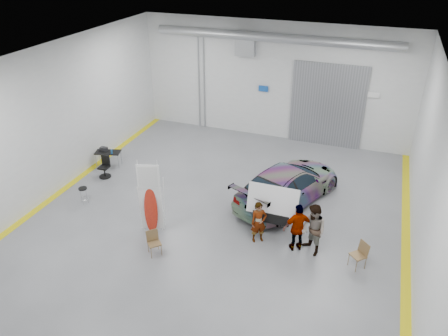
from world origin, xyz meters
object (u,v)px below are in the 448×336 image
(person_c, at_px, (298,228))
(shop_stool, at_px, (84,196))
(person_b, at_px, (313,230))
(work_table, at_px, (107,152))
(surfboard_display, at_px, (149,204))
(person_a, at_px, (259,222))
(folding_chair_far, at_px, (357,260))
(folding_chair_near, at_px, (155,247))
(office_chair, at_px, (105,168))
(sedan_car, at_px, (288,184))

(person_c, xyz_separation_m, shop_stool, (-8.63, -0.07, -0.55))
(person_b, distance_m, work_table, 10.53)
(person_c, relative_size, surfboard_display, 0.62)
(shop_stool, relative_size, work_table, 0.56)
(person_a, bearing_deg, surfboard_display, 157.91)
(person_c, relative_size, folding_chair_far, 1.95)
(folding_chair_near, distance_m, shop_stool, 4.57)
(person_b, xyz_separation_m, folding_chair_near, (-4.96, -1.91, -0.66))
(person_c, xyz_separation_m, work_table, (-9.57, 3.05, -0.18))
(person_a, bearing_deg, office_chair, 130.96)
(office_chair, bearing_deg, surfboard_display, -38.20)
(folding_chair_far, height_order, work_table, work_table)
(person_a, relative_size, folding_chair_near, 1.80)
(person_b, bearing_deg, shop_stool, -136.44)
(folding_chair_near, bearing_deg, person_b, -24.70)
(folding_chair_far, distance_m, shop_stool, 10.67)
(person_c, bearing_deg, folding_chair_near, -7.35)
(folding_chair_far, distance_m, office_chair, 11.36)
(folding_chair_near, distance_m, office_chair, 6.13)
(person_b, xyz_separation_m, folding_chair_far, (1.52, -0.23, -0.64))
(person_c, bearing_deg, work_table, -48.29)
(shop_stool, bearing_deg, person_a, 0.53)
(folding_chair_near, relative_size, work_table, 0.69)
(person_b, distance_m, office_chair, 9.83)
(person_c, xyz_separation_m, folding_chair_far, (2.04, -0.23, -0.61))
(folding_chair_near, relative_size, shop_stool, 1.24)
(person_b, height_order, folding_chair_near, person_b)
(sedan_car, bearing_deg, office_chair, 28.28)
(work_table, bearing_deg, office_chair, -62.83)
(folding_chair_near, xyz_separation_m, shop_stool, (-4.18, 1.85, 0.08))
(folding_chair_far, xyz_separation_m, shop_stool, (-10.67, 0.16, 0.06))
(folding_chair_far, bearing_deg, surfboard_display, -130.77)
(work_table, bearing_deg, surfboard_display, -41.45)
(person_b, bearing_deg, folding_chair_far, 34.67)
(folding_chair_near, relative_size, folding_chair_far, 0.94)
(person_c, height_order, work_table, person_c)
(folding_chair_far, height_order, office_chair, office_chair)
(office_chair, bearing_deg, folding_chair_near, -42.26)
(work_table, height_order, office_chair, office_chair)
(surfboard_display, relative_size, work_table, 2.30)
(shop_stool, bearing_deg, work_table, 106.69)
(person_c, height_order, surfboard_display, surfboard_display)
(surfboard_display, xyz_separation_m, office_chair, (-3.86, 2.90, -0.74))
(folding_chair_far, relative_size, office_chair, 0.94)
(sedan_car, xyz_separation_m, folding_chair_far, (3.03, -3.18, -0.48))
(person_b, height_order, shop_stool, person_b)
(person_c, bearing_deg, office_chair, -43.65)
(folding_chair_near, distance_m, work_table, 7.14)
(surfboard_display, bearing_deg, person_c, -8.65)
(office_chair, bearing_deg, person_b, -13.70)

